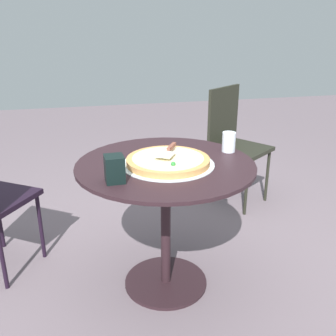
{
  "coord_description": "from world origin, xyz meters",
  "views": [
    {
      "loc": [
        0.39,
        1.76,
        1.39
      ],
      "look_at": [
        -0.01,
        0.02,
        0.71
      ],
      "focal_mm": 41.01,
      "sensor_mm": 36.0,
      "label": 1
    }
  ],
  "objects_px": {
    "drinking_cup": "(229,142)",
    "pizza_server": "(168,150)",
    "patio_table": "(166,195)",
    "patio_chair_far": "(233,137)",
    "pizza_on_tray": "(168,161)",
    "napkin_dispenser": "(115,169)"
  },
  "relations": [
    {
      "from": "drinking_cup",
      "to": "pizza_server",
      "type": "bearing_deg",
      "value": 13.46
    },
    {
      "from": "drinking_cup",
      "to": "napkin_dispenser",
      "type": "xyz_separation_m",
      "value": [
        0.64,
        0.28,
        0.01
      ]
    },
    {
      "from": "patio_table",
      "to": "patio_chair_far",
      "type": "relative_size",
      "value": 0.98
    },
    {
      "from": "pizza_server",
      "to": "drinking_cup",
      "type": "xyz_separation_m",
      "value": [
        -0.35,
        -0.08,
        -0.01
      ]
    },
    {
      "from": "pizza_on_tray",
      "to": "pizza_server",
      "type": "height_order",
      "value": "pizza_server"
    },
    {
      "from": "patio_chair_far",
      "to": "patio_table",
      "type": "bearing_deg",
      "value": 51.72
    },
    {
      "from": "pizza_server",
      "to": "drinking_cup",
      "type": "distance_m",
      "value": 0.36
    },
    {
      "from": "patio_table",
      "to": "pizza_on_tray",
      "type": "distance_m",
      "value": 0.19
    },
    {
      "from": "pizza_server",
      "to": "patio_chair_far",
      "type": "bearing_deg",
      "value": -128.08
    },
    {
      "from": "patio_chair_far",
      "to": "drinking_cup",
      "type": "bearing_deg",
      "value": 65.77
    },
    {
      "from": "napkin_dispenser",
      "to": "patio_table",
      "type": "bearing_deg",
      "value": 121.52
    },
    {
      "from": "pizza_on_tray",
      "to": "napkin_dispenser",
      "type": "height_order",
      "value": "napkin_dispenser"
    },
    {
      "from": "patio_table",
      "to": "drinking_cup",
      "type": "height_order",
      "value": "drinking_cup"
    },
    {
      "from": "pizza_server",
      "to": "napkin_dispenser",
      "type": "relative_size",
      "value": 1.72
    },
    {
      "from": "pizza_server",
      "to": "drinking_cup",
      "type": "bearing_deg",
      "value": -166.54
    },
    {
      "from": "pizza_on_tray",
      "to": "napkin_dispenser",
      "type": "xyz_separation_m",
      "value": [
        0.28,
        0.16,
        0.04
      ]
    },
    {
      "from": "napkin_dispenser",
      "to": "patio_chair_far",
      "type": "height_order",
      "value": "patio_chair_far"
    },
    {
      "from": "drinking_cup",
      "to": "napkin_dispenser",
      "type": "height_order",
      "value": "napkin_dispenser"
    },
    {
      "from": "patio_table",
      "to": "pizza_server",
      "type": "distance_m",
      "value": 0.24
    },
    {
      "from": "pizza_on_tray",
      "to": "napkin_dispenser",
      "type": "distance_m",
      "value": 0.32
    },
    {
      "from": "napkin_dispenser",
      "to": "pizza_server",
      "type": "bearing_deg",
      "value": 122.1
    },
    {
      "from": "patio_table",
      "to": "pizza_server",
      "type": "xyz_separation_m",
      "value": [
        -0.02,
        -0.02,
        0.23
      ]
    }
  ]
}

